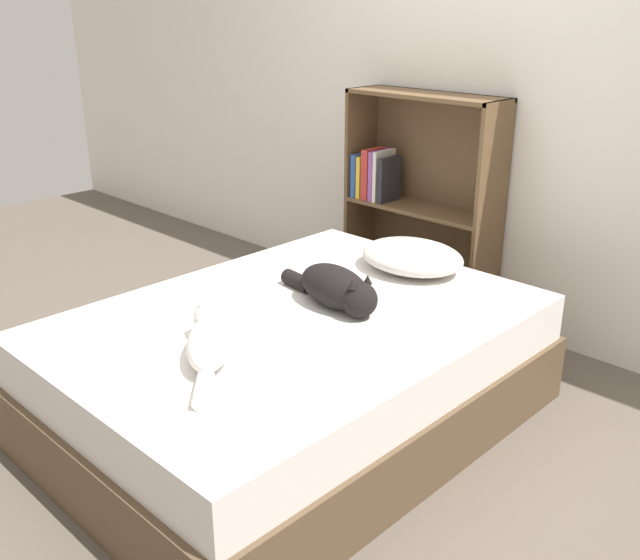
% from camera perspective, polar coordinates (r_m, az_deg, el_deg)
% --- Properties ---
extents(ground_plane, '(8.00, 8.00, 0.00)m').
position_cam_1_polar(ground_plane, '(2.89, -1.92, -11.16)').
color(ground_plane, brown).
extents(wall_back, '(8.00, 0.06, 2.50)m').
position_cam_1_polar(wall_back, '(3.53, 14.67, 15.80)').
color(wall_back, white).
rests_on(wall_back, ground_plane).
extents(bed, '(1.32, 1.82, 0.46)m').
position_cam_1_polar(bed, '(2.77, -1.98, -7.19)').
color(bed, brown).
rests_on(bed, ground_plane).
extents(pillow, '(0.47, 0.38, 0.12)m').
position_cam_1_polar(pillow, '(3.12, 7.37, 1.88)').
color(pillow, beige).
rests_on(pillow, bed).
extents(cat_light, '(0.45, 0.42, 0.16)m').
position_cam_1_polar(cat_light, '(2.38, -8.70, -4.47)').
color(cat_light, white).
rests_on(cat_light, bed).
extents(cat_dark, '(0.52, 0.21, 0.16)m').
position_cam_1_polar(cat_dark, '(2.70, 1.40, -0.69)').
color(cat_dark, black).
rests_on(cat_dark, bed).
extents(bookshelf, '(0.83, 0.26, 1.14)m').
position_cam_1_polar(bookshelf, '(3.73, 7.99, 6.21)').
color(bookshelf, brown).
rests_on(bookshelf, ground_plane).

